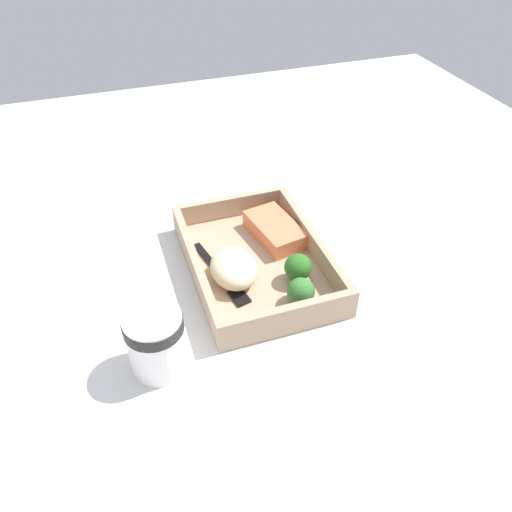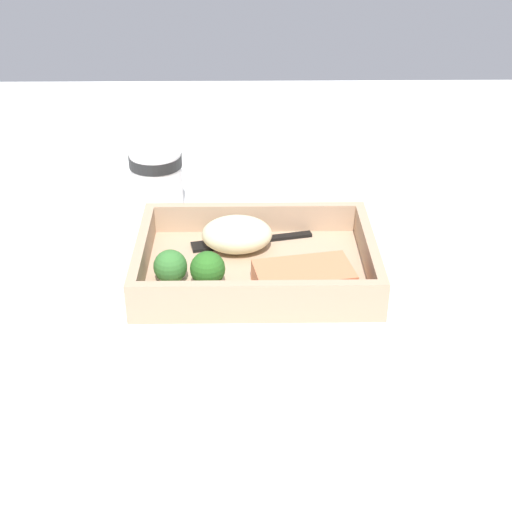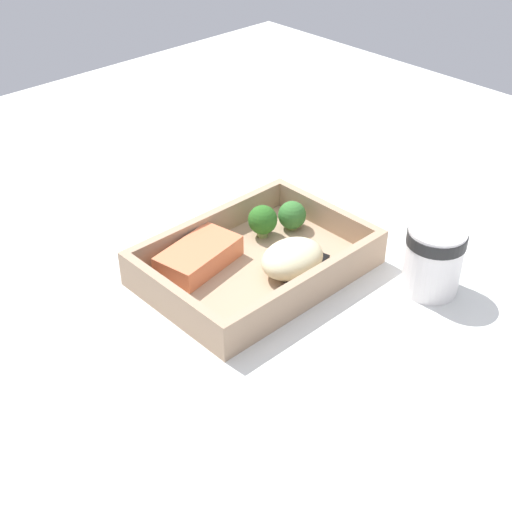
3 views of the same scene
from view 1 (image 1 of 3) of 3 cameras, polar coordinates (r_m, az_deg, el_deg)
name	(u,v)px [view 1 (image 1 of 3)]	position (r cm, az deg, el deg)	size (l,w,h in cm)	color
ground_plane	(256,274)	(79.24, 0.00, -2.04)	(160.00, 160.00, 2.00)	silver
takeout_tray	(256,266)	(78.17, 0.00, -1.18)	(28.65, 20.15, 1.20)	tan
tray_rim	(256,254)	(76.57, 0.00, 0.20)	(28.65, 20.15, 3.71)	tan
salmon_fillet	(275,230)	(82.16, 2.18, 3.00)	(11.09, 6.17, 2.88)	#E3784D
mashed_potatoes	(234,268)	(73.75, -2.57, -1.41)	(8.86, 6.87, 4.29)	beige
broccoli_floret_1	(301,292)	(70.47, 5.15, -4.09)	(3.96, 3.96, 4.09)	#7E984F
broccoli_floret_2	(298,268)	(73.52, 4.81, -1.33)	(4.07, 4.07, 4.63)	#7D9751
fork	(222,276)	(75.37, -3.86, -2.34)	(15.78, 5.03, 0.44)	black
paper_cup	(156,340)	(63.17, -11.38, -9.34)	(7.36, 7.36, 8.94)	white
receipt_slip	(376,356)	(68.42, 13.59, -11.06)	(7.45, 12.48, 0.24)	white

